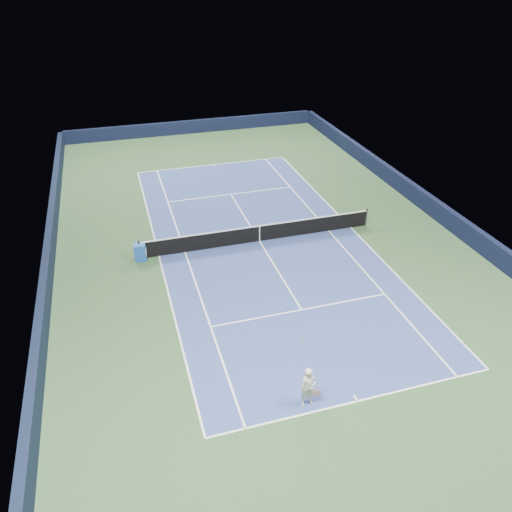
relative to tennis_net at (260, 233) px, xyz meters
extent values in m
plane|color=#2B4A28|center=(0.00, 0.00, -0.50)|extent=(40.00, 40.00, 0.00)
cube|color=black|center=(0.00, 19.82, 0.05)|extent=(22.00, 0.35, 1.10)
cube|color=#111633|center=(10.82, 0.00, 0.05)|extent=(0.35, 40.00, 1.10)
cube|color=black|center=(-10.82, 0.00, 0.05)|extent=(0.35, 40.00, 1.10)
cube|color=navy|center=(0.00, 0.00, -0.50)|extent=(10.97, 23.77, 0.01)
cube|color=white|center=(0.00, 11.88, -0.50)|extent=(10.97, 0.08, 0.00)
cube|color=white|center=(0.00, -11.88, -0.50)|extent=(10.97, 0.08, 0.00)
cube|color=white|center=(5.49, 0.00, -0.50)|extent=(0.08, 23.77, 0.00)
cube|color=white|center=(-5.49, 0.00, -0.50)|extent=(0.08, 23.77, 0.00)
cube|color=white|center=(4.12, 0.00, -0.50)|extent=(0.08, 23.77, 0.00)
cube|color=white|center=(-4.12, 0.00, -0.50)|extent=(0.08, 23.77, 0.00)
cube|color=white|center=(0.00, 6.40, -0.50)|extent=(8.23, 0.08, 0.00)
cube|color=white|center=(0.00, -6.40, -0.50)|extent=(8.23, 0.08, 0.00)
cube|color=white|center=(0.00, 0.00, -0.50)|extent=(0.08, 12.80, 0.00)
cube|color=white|center=(0.00, 11.73, -0.50)|extent=(0.08, 0.30, 0.00)
cube|color=white|center=(0.00, -11.73, -0.50)|extent=(0.08, 0.30, 0.00)
cylinder|color=black|center=(-6.40, 0.00, 0.03)|extent=(0.10, 0.10, 1.07)
cylinder|color=black|center=(6.40, 0.00, 0.03)|extent=(0.10, 0.10, 1.07)
cube|color=black|center=(0.00, 0.00, -0.05)|extent=(12.80, 0.03, 0.91)
cube|color=white|center=(0.00, 0.00, 0.44)|extent=(12.80, 0.04, 0.06)
cube|color=white|center=(0.00, 0.00, -0.05)|extent=(0.05, 0.04, 0.91)
cube|color=#1D4DAF|center=(-6.40, -0.11, -0.04)|extent=(0.63, 0.59, 0.93)
cube|color=white|center=(-6.11, -0.11, -0.05)|extent=(0.07, 0.41, 0.41)
imported|color=silver|center=(-1.74, -11.47, 0.30)|extent=(0.58, 0.39, 1.59)
cylinder|color=pink|center=(-1.42, -11.52, 0.20)|extent=(0.03, 0.03, 0.26)
cylinder|color=black|center=(-1.42, -11.52, -0.04)|extent=(0.26, 0.02, 0.26)
cylinder|color=#CE8599|center=(-1.42, -11.52, -0.04)|extent=(0.28, 0.03, 0.28)
sphere|color=yellow|center=(-1.64, -10.47, 1.49)|extent=(0.07, 0.07, 0.07)
camera|label=1|loc=(-6.97, -22.66, 13.11)|focal=35.00mm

